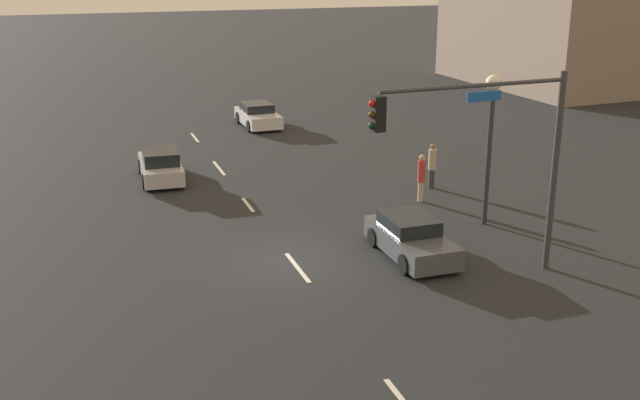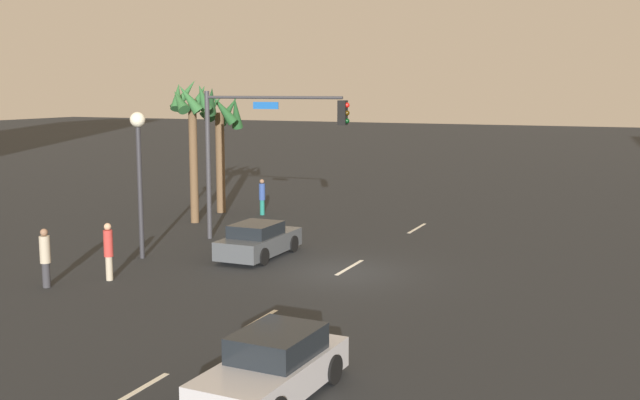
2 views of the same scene
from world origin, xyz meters
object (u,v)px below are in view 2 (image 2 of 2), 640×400
object	(u,v)px
pedestrian_1	(45,256)
palm_tree_1	(193,111)
car_0	(273,368)
streetlamp	(139,155)
traffic_signal	(255,139)
pedestrian_0	(262,196)
car_2	(259,241)
palm_tree_0	(222,125)
pedestrian_2	(108,249)

from	to	relation	value
pedestrian_1	palm_tree_1	size ratio (longest dim) A/B	0.28
car_0	streetlamp	distance (m)	14.42
streetlamp	palm_tree_1	xyz separation A→B (m)	(7.27, 2.41, 1.35)
traffic_signal	palm_tree_1	distance (m)	5.76
pedestrian_0	car_2	bearing A→B (deg)	-152.66
car_2	pedestrian_0	bearing A→B (deg)	27.34
car_2	streetlamp	size ratio (longest dim) A/B	0.74
streetlamp	pedestrian_1	xyz separation A→B (m)	(-4.68, 0.20, -2.85)
palm_tree_0	palm_tree_1	world-z (taller)	palm_tree_1
pedestrian_2	palm_tree_1	world-z (taller)	palm_tree_1
car_0	palm_tree_0	size ratio (longest dim) A/B	0.66
traffic_signal	palm_tree_0	size ratio (longest dim) A/B	1.03
traffic_signal	streetlamp	world-z (taller)	traffic_signal
traffic_signal	palm_tree_0	world-z (taller)	traffic_signal
pedestrian_0	car_0	bearing A→B (deg)	-151.29
pedestrian_1	streetlamp	bearing A→B (deg)	-2.44
streetlamp	pedestrian_1	world-z (taller)	streetlamp
car_0	pedestrian_0	xyz separation A→B (m)	(19.93, 10.91, 0.34)
pedestrian_2	car_0	bearing A→B (deg)	-124.11
car_2	traffic_signal	world-z (taller)	traffic_signal
car_0	pedestrian_0	world-z (taller)	pedestrian_0
car_0	pedestrian_1	bearing A→B (deg)	65.64
pedestrian_1	palm_tree_1	bearing A→B (deg)	10.48
streetlamp	pedestrian_2	world-z (taller)	streetlamp
pedestrian_0	pedestrian_2	world-z (taller)	pedestrian_2
pedestrian_2	palm_tree_0	world-z (taller)	palm_tree_0
car_0	palm_tree_1	world-z (taller)	palm_tree_1
palm_tree_1	car_2	bearing A→B (deg)	-130.26
pedestrian_0	pedestrian_2	bearing A→B (deg)	-173.42
traffic_signal	streetlamp	size ratio (longest dim) A/B	1.16
traffic_signal	palm_tree_1	bearing A→B (deg)	58.93
pedestrian_0	palm_tree_0	distance (m)	4.10
car_0	pedestrian_2	size ratio (longest dim) A/B	2.11
palm_tree_1	traffic_signal	bearing A→B (deg)	-121.07
traffic_signal	pedestrian_1	world-z (taller)	traffic_signal
car_2	car_0	bearing A→B (deg)	-150.30
car_0	traffic_signal	xyz separation A→B (m)	(13.81, 7.93, 3.63)
car_0	palm_tree_0	bearing A→B (deg)	33.49
car_2	streetlamp	bearing A→B (deg)	116.90
car_0	car_2	distance (m)	13.16
streetlamp	pedestrian_1	size ratio (longest dim) A/B	2.86
pedestrian_2	palm_tree_1	bearing A→B (deg)	18.34
traffic_signal	pedestrian_0	xyz separation A→B (m)	(6.11, 2.98, -3.29)
car_2	traffic_signal	size ratio (longest dim) A/B	0.64
car_2	pedestrian_1	world-z (taller)	pedestrian_1
pedestrian_0	palm_tree_1	xyz separation A→B (m)	(-3.18, 1.88, 4.25)
car_0	pedestrian_2	xyz separation A→B (m)	(6.33, 9.34, 0.41)
pedestrian_2	car_2	bearing A→B (deg)	-28.95
palm_tree_0	pedestrian_1	bearing A→B (deg)	-170.47
traffic_signal	streetlamp	distance (m)	5.00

